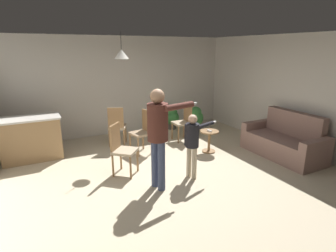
% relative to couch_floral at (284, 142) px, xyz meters
% --- Properties ---
extents(ground, '(7.68, 7.68, 0.00)m').
position_rel_couch_floral_xyz_m(ground, '(-2.65, 0.26, -0.33)').
color(ground, beige).
extents(wall_back, '(6.40, 0.10, 2.70)m').
position_rel_couch_floral_xyz_m(wall_back, '(-2.65, 3.46, 1.02)').
color(wall_back, beige).
rests_on(wall_back, ground).
extents(wall_right, '(0.10, 6.40, 2.70)m').
position_rel_couch_floral_xyz_m(wall_right, '(0.55, 0.26, 1.02)').
color(wall_right, beige).
rests_on(wall_right, ground).
extents(couch_floral, '(0.86, 1.80, 1.00)m').
position_rel_couch_floral_xyz_m(couch_floral, '(0.00, 0.00, 0.00)').
color(couch_floral, '#8C6B60').
rests_on(couch_floral, ground).
extents(kitchen_counter, '(1.26, 0.66, 0.95)m').
position_rel_couch_floral_xyz_m(kitchen_counter, '(-5.10, 2.37, 0.15)').
color(kitchen_counter, '#99754C').
rests_on(kitchen_counter, ground).
extents(side_table_by_couch, '(0.44, 0.44, 0.52)m').
position_rel_couch_floral_xyz_m(side_table_by_couch, '(-1.38, 0.97, -0.00)').
color(side_table_by_couch, olive).
rests_on(side_table_by_couch, ground).
extents(person_adult, '(0.89, 0.50, 1.75)m').
position_rel_couch_floral_xyz_m(person_adult, '(-3.16, -0.05, 0.75)').
color(person_adult, '#384260').
rests_on(person_adult, ground).
extents(person_child, '(0.66, 0.34, 1.23)m').
position_rel_couch_floral_xyz_m(person_child, '(-2.44, 0.02, 0.43)').
color(person_child, tan).
rests_on(person_child, ground).
extents(dining_chair_by_counter, '(0.59, 0.59, 1.00)m').
position_rel_couch_floral_xyz_m(dining_chair_by_counter, '(-3.56, 0.79, 0.21)').
color(dining_chair_by_counter, olive).
rests_on(dining_chair_by_counter, ground).
extents(dining_chair_near_wall, '(0.56, 0.56, 1.00)m').
position_rel_couch_floral_xyz_m(dining_chair_near_wall, '(-3.18, 2.37, 0.21)').
color(dining_chair_near_wall, olive).
rests_on(dining_chair_near_wall, ground).
extents(dining_chair_centre_back, '(0.49, 0.49, 1.00)m').
position_rel_couch_floral_xyz_m(dining_chair_centre_back, '(-2.76, 1.65, 0.21)').
color(dining_chair_centre_back, olive).
rests_on(dining_chair_centre_back, ground).
extents(dining_chair_spare, '(0.43, 0.43, 1.00)m').
position_rel_couch_floral_xyz_m(dining_chair_spare, '(-1.47, 2.00, 0.21)').
color(dining_chair_spare, olive).
rests_on(dining_chair_spare, ground).
extents(potted_plant_corner, '(0.47, 0.47, 0.72)m').
position_rel_couch_floral_xyz_m(potted_plant_corner, '(-0.72, 2.60, 0.07)').
color(potted_plant_corner, '#B7B2AD').
rests_on(potted_plant_corner, ground).
extents(potted_plant_by_wall, '(0.43, 0.43, 0.66)m').
position_rel_couch_floral_xyz_m(potted_plant_by_wall, '(-1.26, 3.06, 0.03)').
color(potted_plant_by_wall, '#4C4742').
rests_on(potted_plant_by_wall, ground).
extents(spare_remote_on_table, '(0.06, 0.13, 0.04)m').
position_rel_couch_floral_xyz_m(spare_remote_on_table, '(-1.41, 0.93, 0.21)').
color(spare_remote_on_table, white).
rests_on(spare_remote_on_table, side_table_by_couch).
extents(ceiling_light_pendant, '(0.32, 0.32, 0.55)m').
position_rel_couch_floral_xyz_m(ceiling_light_pendant, '(-3.14, 1.82, 1.92)').
color(ceiling_light_pendant, silver).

